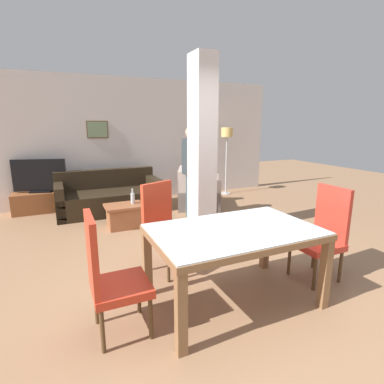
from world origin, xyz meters
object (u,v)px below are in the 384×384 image
(dining_table, at_px, (234,244))
(floor_lamp, at_px, (227,139))
(dining_chair_head_left, at_px, (109,274))
(dining_chair_far_left, at_px, (164,226))
(tv_stand, at_px, (42,202))
(armchair, at_px, (197,193))
(dining_chair_head_right, at_px, (323,232))
(tv_screen, at_px, (40,176))
(sofa, at_px, (109,198))
(coffee_table, at_px, (125,216))
(bottle, at_px, (133,198))
(standing_person, at_px, (191,166))

(dining_table, distance_m, floor_lamp, 4.75)
(dining_chair_head_left, xyz_separation_m, dining_chair_far_left, (0.79, 0.93, 0.00))
(dining_chair_far_left, relative_size, tv_stand, 0.98)
(dining_chair_head_left, relative_size, tv_stand, 0.98)
(floor_lamp, bearing_deg, armchair, -145.72)
(dining_table, relative_size, armchair, 1.30)
(dining_chair_far_left, bearing_deg, dining_chair_head_right, 126.55)
(dining_chair_head_left, bearing_deg, tv_screen, -171.33)
(dining_chair_far_left, distance_m, sofa, 2.79)
(dining_chair_far_left, distance_m, coffee_table, 1.72)
(dining_chair_head_left, distance_m, dining_chair_far_left, 1.22)
(dining_table, bearing_deg, coffee_table, 101.06)
(bottle, distance_m, standing_person, 1.19)
(tv_stand, bearing_deg, bottle, -46.66)
(dining_chair_far_left, xyz_separation_m, standing_person, (1.12, 1.69, 0.42))
(dining_table, xyz_separation_m, dining_chair_head_right, (1.17, 0.00, -0.06))
(sofa, bearing_deg, standing_person, 140.96)
(bottle, relative_size, standing_person, 0.15)
(coffee_table, distance_m, standing_person, 1.46)
(armchair, distance_m, floor_lamp, 1.77)
(bottle, bearing_deg, dining_chair_head_left, -107.22)
(tv_stand, height_order, standing_person, standing_person)
(tv_stand, bearing_deg, floor_lamp, -1.58)
(coffee_table, xyz_separation_m, tv_screen, (-1.30, 1.57, 0.52))
(dining_chair_head_left, bearing_deg, dining_chair_far_left, 139.79)
(coffee_table, bearing_deg, tv_stand, 129.62)
(dining_table, relative_size, dining_chair_head_left, 1.49)
(dining_chair_far_left, distance_m, armchair, 2.82)
(dining_chair_head_right, distance_m, bottle, 3.05)
(tv_stand, xyz_separation_m, tv_screen, (0.00, 0.00, 0.52))
(tv_screen, bearing_deg, dining_table, 128.80)
(sofa, height_order, tv_screen, tv_screen)
(coffee_table, bearing_deg, sofa, 93.96)
(tv_screen, relative_size, standing_person, 0.58)
(coffee_table, relative_size, floor_lamp, 0.39)
(sofa, distance_m, tv_stand, 1.32)
(dining_chair_far_left, height_order, sofa, dining_chair_far_left)
(armchair, height_order, coffee_table, armchair)
(dining_chair_head_right, bearing_deg, bottle, 30.00)
(dining_chair_head_right, xyz_separation_m, tv_screen, (-2.98, 4.19, 0.18))
(bottle, bearing_deg, tv_screen, 133.34)
(dining_table, distance_m, dining_chair_head_right, 1.17)
(armchair, bearing_deg, bottle, -42.16)
(armchair, bearing_deg, tv_screen, -81.86)
(dining_chair_head_right, distance_m, tv_screen, 5.14)
(dining_chair_head_left, relative_size, armchair, 0.87)
(armchair, xyz_separation_m, coffee_table, (-1.67, -0.66, -0.08))
(dining_chair_head_right, distance_m, dining_chair_far_left, 1.81)
(dining_chair_head_right, bearing_deg, coffee_table, 32.74)
(armchair, xyz_separation_m, floor_lamp, (1.17, 0.80, 1.07))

